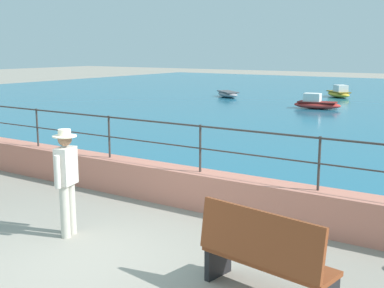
{
  "coord_description": "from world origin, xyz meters",
  "views": [
    {
      "loc": [
        5.01,
        -4.61,
        2.99
      ],
      "look_at": [
        -0.52,
        3.7,
        1.1
      ],
      "focal_mm": 47.24,
      "sensor_mm": 36.0,
      "label": 1
    }
  ],
  "objects_px": {
    "person_walking": "(66,177)",
    "boat_3": "(228,94)",
    "bench_far": "(264,255)",
    "boat_2": "(316,103)",
    "boat_4": "(339,93)"
  },
  "relations": [
    {
      "from": "person_walking",
      "to": "boat_4",
      "type": "xyz_separation_m",
      "value": [
        -3.66,
        25.34,
        -0.65
      ]
    },
    {
      "from": "person_walking",
      "to": "boat_3",
      "type": "distance_m",
      "value": 23.57
    },
    {
      "from": "person_walking",
      "to": "boat_4",
      "type": "relative_size",
      "value": 0.76
    },
    {
      "from": "boat_3",
      "to": "boat_4",
      "type": "height_order",
      "value": "boat_4"
    },
    {
      "from": "bench_far",
      "to": "boat_3",
      "type": "xyz_separation_m",
      "value": [
        -12.91,
        21.77,
        -0.3
      ]
    },
    {
      "from": "boat_2",
      "to": "boat_3",
      "type": "xyz_separation_m",
      "value": [
        -6.67,
        2.88,
        -0.07
      ]
    },
    {
      "from": "bench_far",
      "to": "person_walking",
      "type": "relative_size",
      "value": 1.01
    },
    {
      "from": "boat_3",
      "to": "boat_4",
      "type": "bearing_deg",
      "value": 33.2
    },
    {
      "from": "person_walking",
      "to": "boat_3",
      "type": "bearing_deg",
      "value": 113.41
    },
    {
      "from": "boat_2",
      "to": "boat_3",
      "type": "relative_size",
      "value": 1.02
    },
    {
      "from": "bench_far",
      "to": "person_walking",
      "type": "height_order",
      "value": "person_walking"
    },
    {
      "from": "boat_4",
      "to": "bench_far",
      "type": "bearing_deg",
      "value": -74.21
    },
    {
      "from": "boat_2",
      "to": "boat_4",
      "type": "distance_m",
      "value": 6.68
    },
    {
      "from": "boat_2",
      "to": "person_walking",
      "type": "bearing_deg",
      "value": -81.82
    },
    {
      "from": "person_walking",
      "to": "bench_far",
      "type": "bearing_deg",
      "value": -2.5
    }
  ]
}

